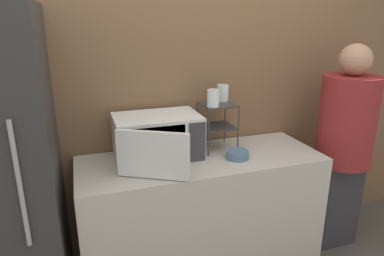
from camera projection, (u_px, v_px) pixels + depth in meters
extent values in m
cube|color=brown|center=(186.00, 88.00, 2.54)|extent=(8.00, 0.06, 2.60)
cube|color=#B7B2A8|center=(201.00, 214.00, 2.48)|extent=(1.68, 0.63, 0.88)
cube|color=silver|center=(157.00, 137.00, 2.31)|extent=(0.57, 0.37, 0.30)
cube|color=#B7B2A8|center=(154.00, 147.00, 2.12)|extent=(0.41, 0.01, 0.26)
cube|color=#333338|center=(197.00, 142.00, 2.20)|extent=(0.11, 0.01, 0.27)
cube|color=silver|center=(153.00, 155.00, 2.00)|extent=(0.40, 0.24, 0.29)
cylinder|color=#333333|center=(209.00, 133.00, 2.33)|extent=(0.01, 0.01, 0.34)
cylinder|color=#333333|center=(238.00, 130.00, 2.40)|extent=(0.01, 0.01, 0.34)
cylinder|color=#333333|center=(197.00, 124.00, 2.54)|extent=(0.01, 0.01, 0.34)
cylinder|color=#333333|center=(225.00, 121.00, 2.60)|extent=(0.01, 0.01, 0.34)
cube|color=#333333|center=(217.00, 127.00, 2.47)|extent=(0.22, 0.23, 0.01)
cube|color=#333333|center=(218.00, 104.00, 2.42)|extent=(0.22, 0.23, 0.01)
cylinder|color=silver|center=(213.00, 98.00, 2.31)|extent=(0.08, 0.08, 0.12)
cylinder|color=silver|center=(223.00, 93.00, 2.48)|extent=(0.08, 0.08, 0.12)
cylinder|color=slate|center=(237.00, 158.00, 2.34)|extent=(0.09, 0.09, 0.01)
cylinder|color=slate|center=(237.00, 155.00, 2.33)|extent=(0.16, 0.16, 0.05)
cube|color=#2D2D33|center=(335.00, 202.00, 2.80)|extent=(0.33, 0.21, 0.71)
cylinder|color=maroon|center=(347.00, 121.00, 2.59)|extent=(0.42, 0.42, 0.68)
sphere|color=tan|center=(355.00, 60.00, 2.45)|extent=(0.23, 0.23, 0.23)
cylinder|color=#99999E|center=(20.00, 186.00, 1.62)|extent=(0.02, 0.02, 0.66)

